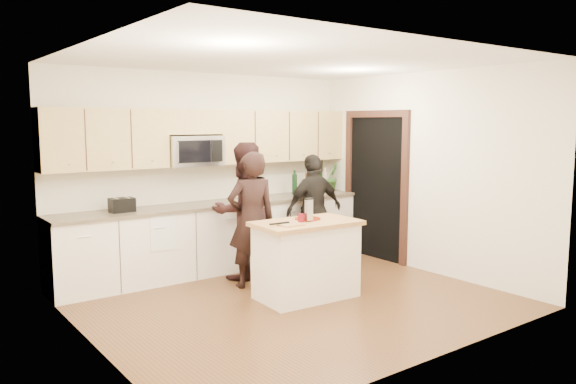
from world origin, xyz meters
TOP-DOWN VIEW (x-y plane):
  - floor at (0.00, 0.00)m, footprint 4.50×4.50m
  - room_shell at (0.00, 0.00)m, footprint 4.52×4.02m
  - back_cabinetry at (0.00, 1.69)m, footprint 4.50×0.66m
  - upper_cabinetry at (0.03, 1.83)m, footprint 4.50×0.33m
  - microwave at (-0.31, 1.80)m, footprint 0.76×0.41m
  - doorway at (2.23, 0.90)m, footprint 0.06×1.25m
  - framed_picture at (1.95, 1.98)m, footprint 0.30×0.03m
  - dish_towel at (-0.95, 1.50)m, footprint 0.34×0.60m
  - island at (0.19, -0.00)m, footprint 1.24×0.77m
  - red_plate at (0.28, 0.09)m, footprint 0.30×0.30m
  - box_grater at (0.20, -0.05)m, footprint 0.10×0.05m
  - drink_glass at (0.12, -0.00)m, footprint 0.07×0.07m
  - cutting_board at (-0.10, -0.11)m, footprint 0.27×0.20m
  - tongs at (-0.21, -0.04)m, footprint 0.25×0.04m
  - knife at (-0.15, -0.09)m, footprint 0.21×0.03m
  - toaster at (-1.35, 1.67)m, footprint 0.29×0.20m
  - bottle_cluster at (1.70, 1.73)m, footprint 0.74×0.25m
  - orchid at (2.07, 1.72)m, footprint 0.30×0.28m
  - woman_left at (-0.06, 0.75)m, footprint 0.69×0.53m
  - woman_center at (0.06, 1.13)m, footprint 0.88×0.69m
  - woman_right at (1.24, 1.13)m, footprint 0.94×0.42m

SIDE VIEW (x-z plane):
  - floor at x=0.00m, z-range 0.00..0.00m
  - island at x=0.19m, z-range 0.00..0.90m
  - back_cabinetry at x=0.00m, z-range 0.00..0.94m
  - woman_right at x=1.24m, z-range 0.00..1.58m
  - dish_towel at x=-0.95m, z-range 0.56..1.04m
  - woman_left at x=-0.06m, z-range 0.00..1.68m
  - woman_center at x=0.06m, z-range 0.00..1.77m
  - red_plate at x=0.28m, z-range 0.90..0.92m
  - cutting_board at x=-0.10m, z-range 0.90..0.92m
  - knife at x=-0.15m, z-range 0.92..0.92m
  - tongs at x=-0.21m, z-range 0.92..0.93m
  - drink_glass at x=0.12m, z-range 0.90..0.99m
  - toaster at x=-1.35m, z-range 0.94..1.11m
  - box_grater at x=0.20m, z-range 0.92..1.18m
  - bottle_cluster at x=1.70m, z-range 0.93..1.30m
  - doorway at x=2.23m, z-range 0.06..2.26m
  - orchid at x=2.07m, z-range 0.94..1.38m
  - framed_picture at x=1.95m, z-range 1.09..1.47m
  - microwave at x=-0.31m, z-range 1.45..1.85m
  - room_shell at x=0.00m, z-range 0.38..3.09m
  - upper_cabinetry at x=0.03m, z-range 1.47..2.22m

